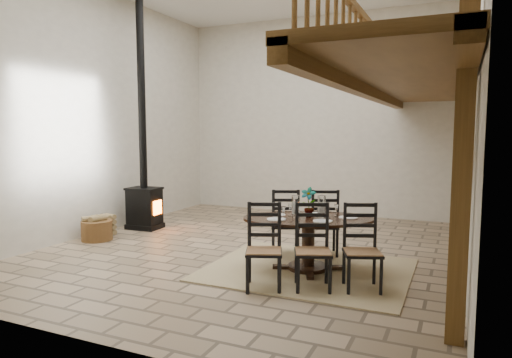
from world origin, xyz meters
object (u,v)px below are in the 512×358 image
at_px(log_stack, 104,225).
at_px(wood_stove, 144,178).
at_px(log_basket, 97,229).
at_px(dining_table, 309,244).

bearing_deg(log_stack, wood_stove, 69.70).
bearing_deg(log_basket, dining_table, -3.64).
bearing_deg(wood_stove, dining_table, -23.49).
xyz_separation_m(dining_table, log_basket, (-4.39, 0.28, -0.23)).
relative_size(log_basket, log_stack, 1.20).
xyz_separation_m(wood_stove, log_stack, (-0.33, -0.90, -0.90)).
distance_m(wood_stove, log_basket, 1.56).
distance_m(log_basket, log_stack, 0.39).
distance_m(dining_table, log_stack, 4.60).
distance_m(wood_stove, log_stack, 1.32).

